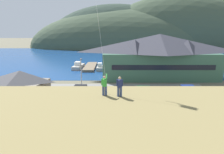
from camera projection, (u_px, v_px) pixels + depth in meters
The scene contains 21 objects.
ground_plane at pixel (101, 115), 25.31m from camera, with size 600.00×600.00×0.00m, color #66604C.
parking_lot_pad at pixel (103, 101), 30.16m from camera, with size 40.00×20.00×0.10m, color gray.
bay_water at pixel (109, 57), 83.59m from camera, with size 360.00×84.00×0.03m, color navy.
far_hill_west_ridge at pixel (116, 47), 137.02m from camera, with size 102.72×49.47×59.19m, color #2D3D33.
far_hill_east_peak at pixel (133, 47), 134.92m from camera, with size 147.17×62.09×52.81m, color #3D4C38.
far_hill_center_saddle at pixel (165, 46), 142.36m from camera, with size 125.32×66.98×54.34m, color #2D3D33.
far_hill_far_shoulder at pixel (178, 47), 134.69m from camera, with size 117.41×54.60×71.86m, color #3D4C38.
harbor_lodge at pixel (159, 55), 44.28m from camera, with size 28.00×10.47×10.40m.
storage_shed_near_lot at pixel (21, 87), 28.54m from camera, with size 8.47×6.08×5.27m.
wharf_dock at pixel (90, 67), 57.86m from camera, with size 3.20×13.79×0.70m.
moored_boat_wharfside at pixel (78, 66), 56.56m from camera, with size 3.01×7.38×2.16m.
moored_boat_outer_mooring at pixel (100, 68), 54.40m from camera, with size 1.84×5.59×2.16m.
parked_car_mid_row_center at pixel (219, 107), 25.32m from camera, with size 4.35×2.36×1.82m.
parked_car_mid_row_far at pixel (81, 90), 32.38m from camera, with size 4.28×2.21×1.82m.
parked_car_front_row_silver at pixel (177, 108), 24.93m from camera, with size 4.23×2.10×1.82m.
parked_car_back_row_right at pixel (111, 105), 25.70m from camera, with size 4.29×2.23×1.82m.
parked_car_front_row_end at pixel (144, 92), 31.45m from camera, with size 4.35×2.37×1.82m.
parked_car_corner_spot at pixel (187, 90), 32.26m from camera, with size 4.29×2.22×1.82m.
parking_light_pole at pixel (81, 72), 34.71m from camera, with size 0.24×0.78×6.02m.
person_kite_flyer at pixel (104, 85), 16.08m from camera, with size 0.51×0.66×1.86m.
person_companion at pixel (120, 86), 15.79m from camera, with size 0.55×0.40×1.74m.
Camera 1 is at (1.50, -23.37, 10.98)m, focal length 29.98 mm.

